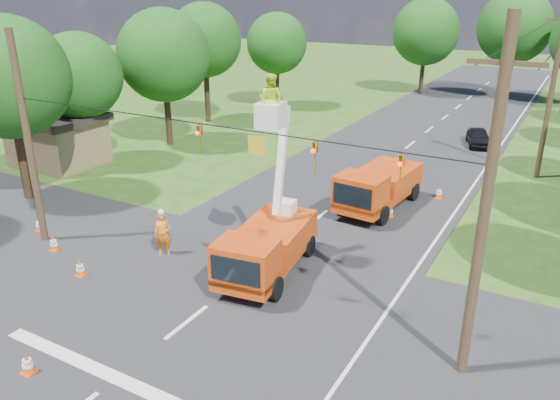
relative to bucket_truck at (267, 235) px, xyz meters
The scene contains 28 objects.
ground 15.84m from the bucket_truck, 92.17° to the left, with size 140.00×140.00×0.00m, color #254715.
road_main 15.84m from the bucket_truck, 92.17° to the left, with size 12.00×100.00×0.06m, color black.
road_cross 2.86m from the bucket_truck, 104.78° to the right, with size 56.00×10.00×0.07m, color black.
stop_bar 7.66m from the bucket_truck, 94.57° to the right, with size 9.00×0.45×0.02m, color silver.
edge_line 16.60m from the bucket_truck, 72.37° to the left, with size 0.12×90.00×0.02m, color silver.
bucket_truck is the anchor object (origin of this frame).
second_truck 8.54m from the bucket_truck, 80.49° to the left, with size 2.85×6.27×2.28m.
ground_worker 4.66m from the bucket_truck, behind, with size 0.70×0.46×1.91m, color #FF5415.
distant_car 23.30m from the bucket_truck, 81.18° to the left, with size 1.44×3.59×1.22m, color black.
traffic_cone_0 9.11m from the bucket_truck, 109.35° to the right, with size 0.38×0.38×0.71m.
traffic_cone_2 3.48m from the bucket_truck, 95.55° to the left, with size 0.38×0.38×0.71m.
traffic_cone_3 8.15m from the bucket_truck, 73.09° to the left, with size 0.38×0.38×0.71m.
traffic_cone_4 7.33m from the bucket_truck, 148.75° to the right, with size 0.38×0.38×0.71m.
traffic_cone_5 9.36m from the bucket_truck, 162.59° to the right, with size 0.38×0.38×0.71m.
traffic_cone_6 11.27m from the bucket_truck, behind, with size 0.38×0.38×0.71m.
traffic_cone_7 12.02m from the bucket_truck, 71.48° to the left, with size 0.38×0.38×0.71m.
pole_right_near 8.92m from the bucket_truck, 15.93° to the right, with size 1.80×0.30×10.00m.
pole_right_mid 19.73m from the bucket_truck, 65.99° to the left, with size 1.80×0.30×10.00m.
pole_left 10.73m from the bucket_truck, 167.40° to the right, with size 0.30×0.30×9.00m.
signal_span 5.06m from the bucket_truck, 54.25° to the right, with size 18.00×0.29×1.07m.
shed 19.46m from the bucket_truck, 162.84° to the left, with size 5.50×4.50×3.15m.
tree_left_b 15.81m from the bucket_truck, behind, with size 6.00×6.00×9.32m.
tree_left_c 18.76m from the bucket_truck, 158.47° to the left, with size 5.20×5.20×8.06m.
tree_left_d 20.63m from the bucket_truck, 140.75° to the left, with size 6.20×6.20×9.24m.
tree_left_e 26.75m from the bucket_truck, 131.38° to the left, with size 5.80×5.80×9.41m.
tree_left_f 31.98m from the bucket_truck, 119.03° to the left, with size 5.40×5.40×8.40m.
tree_far_a 41.37m from the bucket_truck, 97.82° to the left, with size 6.60×6.60×9.50m.
tree_far_b 43.12m from the bucket_truck, 86.78° to the left, with size 7.00×7.00×10.32m.
Camera 1 is at (10.27, -11.89, 10.46)m, focal length 35.00 mm.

